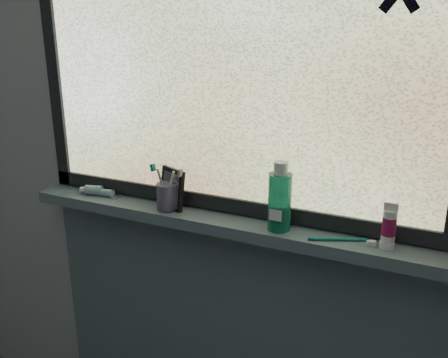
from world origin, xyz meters
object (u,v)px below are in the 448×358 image
toothbrush_cup (167,197)px  cream_tube (389,224)px  vanity_mirror (172,188)px  mouthwash_bottle (280,196)px

toothbrush_cup → cream_tube: cream_tube is taller
vanity_mirror → cream_tube: vanity_mirror is taller
toothbrush_cup → mouthwash_bottle: mouthwash_bottle is taller
toothbrush_cup → mouthwash_bottle: 0.40m
toothbrush_cup → mouthwash_bottle: (0.40, 0.01, 0.06)m
cream_tube → vanity_mirror: bearing=179.2°
vanity_mirror → mouthwash_bottle: bearing=20.7°
mouthwash_bottle → cream_tube: 0.33m
toothbrush_cup → cream_tube: (0.72, 0.01, 0.03)m
vanity_mirror → mouthwash_bottle: 0.39m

